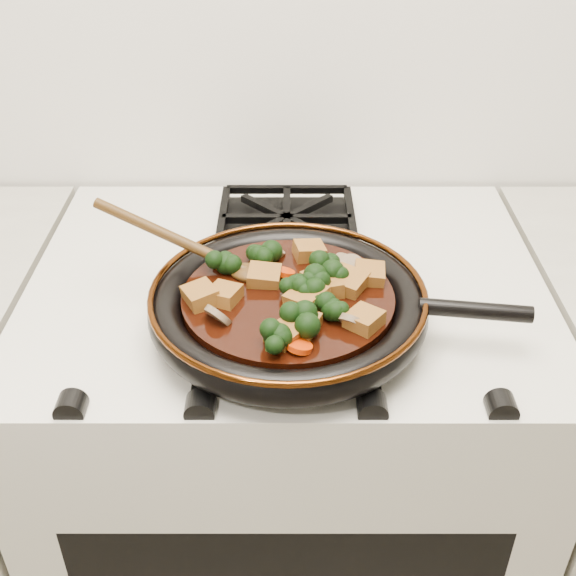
{
  "coord_description": "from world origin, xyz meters",
  "views": [
    {
      "loc": [
        0.0,
        0.8,
        1.49
      ],
      "look_at": [
        0.0,
        1.56,
        0.97
      ],
      "focal_mm": 45.0,
      "sensor_mm": 36.0,
      "label": 1
    }
  ],
  "objects": [
    {
      "name": "tofu_cube_4",
      "position": [
        0.03,
        1.65,
        0.97
      ],
      "size": [
        0.05,
        0.04,
        0.03
      ],
      "primitive_type": "cube",
      "rotation": [
        -0.01,
        0.11,
        0.23
      ],
      "color": "brown",
      "rests_on": "braising_sauce"
    },
    {
      "name": "broccoli_floret_3",
      "position": [
        -0.02,
        1.45,
        0.97
      ],
      "size": [
        0.08,
        0.08,
        0.07
      ],
      "primitive_type": null,
      "rotation": [
        0.18,
        -0.13,
        1.86
      ],
      "color": "black",
      "rests_on": "braising_sauce"
    },
    {
      "name": "tofu_cube_10",
      "position": [
        -0.11,
        1.55,
        0.97
      ],
      "size": [
        0.06,
        0.06,
        0.03
      ],
      "primitive_type": "cube",
      "rotation": [
        -0.1,
        0.08,
        2.06
      ],
      "color": "brown",
      "rests_on": "braising_sauce"
    },
    {
      "name": "carrot_coin_1",
      "position": [
        -0.09,
        1.63,
        0.96
      ],
      "size": [
        0.03,
        0.03,
        0.02
      ],
      "primitive_type": "cylinder",
      "rotation": [
        0.21,
        0.15,
        0.0
      ],
      "color": "red",
      "rests_on": "braising_sauce"
    },
    {
      "name": "mushroom_slice_4",
      "position": [
        0.09,
        1.62,
        0.97
      ],
      "size": [
        0.05,
        0.04,
        0.03
      ],
      "primitive_type": "cylinder",
      "rotation": [
        0.58,
        0.0,
        0.29
      ],
      "color": "brown",
      "rests_on": "braising_sauce"
    },
    {
      "name": "broccoli_floret_8",
      "position": [
        0.06,
        1.59,
        0.97
      ],
      "size": [
        0.07,
        0.07,
        0.05
      ],
      "primitive_type": null,
      "rotation": [
        0.02,
        0.02,
        0.14
      ],
      "color": "black",
      "rests_on": "braising_sauce"
    },
    {
      "name": "burner_grate_front",
      "position": [
        0.0,
        1.55,
        0.91
      ],
      "size": [
        0.23,
        0.23,
        0.03
      ],
      "primitive_type": null,
      "color": "black",
      "rests_on": "stove"
    },
    {
      "name": "broccoli_floret_6",
      "position": [
        -0.03,
        1.63,
        0.97
      ],
      "size": [
        0.08,
        0.08,
        0.06
      ],
      "primitive_type": null,
      "rotation": [
        0.08,
        -0.01,
        2.69
      ],
      "color": "black",
      "rests_on": "braising_sauce"
    },
    {
      "name": "tofu_cube_5",
      "position": [
        -0.0,
        1.47,
        0.97
      ],
      "size": [
        0.05,
        0.05,
        0.03
      ],
      "primitive_type": "cube",
      "rotation": [
        0.11,
        0.03,
        0.9
      ],
      "color": "brown",
      "rests_on": "braising_sauce"
    },
    {
      "name": "tofu_cube_11",
      "position": [
        -0.08,
        1.55,
        0.97
      ],
      "size": [
        0.05,
        0.05,
        0.02
      ],
      "primitive_type": "cube",
      "rotation": [
        -0.04,
        0.06,
        1.15
      ],
      "color": "brown",
      "rests_on": "braising_sauce"
    },
    {
      "name": "tofu_cube_3",
      "position": [
        0.11,
        1.6,
        0.97
      ],
      "size": [
        0.04,
        0.04,
        0.03
      ],
      "primitive_type": "cube",
      "rotation": [
        -0.05,
        -0.07,
        3.06
      ],
      "color": "brown",
      "rests_on": "braising_sauce"
    },
    {
      "name": "burner_grate_back",
      "position": [
        0.0,
        1.83,
        0.91
      ],
      "size": [
        0.23,
        0.23,
        0.03
      ],
      "primitive_type": null,
      "color": "black",
      "rests_on": "stove"
    },
    {
      "name": "skillet",
      "position": [
        0.0,
        1.56,
        0.94
      ],
      "size": [
        0.49,
        0.36,
        0.05
      ],
      "rotation": [
        0.0,
        0.0,
        -0.14
      ],
      "color": "black",
      "rests_on": "burner_grate_front"
    },
    {
      "name": "broccoli_floret_7",
      "position": [
        0.04,
        1.56,
        0.97
      ],
      "size": [
        0.08,
        0.08,
        0.07
      ],
      "primitive_type": null,
      "rotation": [
        0.17,
        0.1,
        0.26
      ],
      "color": "black",
      "rests_on": "braising_sauce"
    },
    {
      "name": "tofu_cube_6",
      "position": [
        -0.03,
        1.59,
        0.97
      ],
      "size": [
        0.05,
        0.04,
        0.03
      ],
      "primitive_type": "cube",
      "rotation": [
        0.06,
        -0.08,
        1.47
      ],
      "color": "brown",
      "rests_on": "braising_sauce"
    },
    {
      "name": "mushroom_slice_0",
      "position": [
        -0.08,
        1.51,
        0.97
      ],
      "size": [
        0.05,
        0.05,
        0.04
      ],
      "primitive_type": "cylinder",
      "rotation": [
        0.99,
        0.0,
        2.39
      ],
      "color": "brown",
      "rests_on": "braising_sauce"
    },
    {
      "name": "carrot_coin_0",
      "position": [
        -0.0,
        1.61,
        0.96
      ],
      "size": [
        0.03,
        0.03,
        0.02
      ],
      "primitive_type": "cylinder",
      "rotation": [
        -0.25,
        0.24,
        0.0
      ],
      "color": "red",
      "rests_on": "braising_sauce"
    },
    {
      "name": "stove",
      "position": [
        0.0,
        1.69,
        0.45
      ],
      "size": [
        0.76,
        0.6,
        0.9
      ],
      "primitive_type": "cube",
      "color": "silver",
      "rests_on": "ground"
    },
    {
      "name": "tofu_cube_0",
      "position": [
        0.04,
        1.59,
        0.97
      ],
      "size": [
        0.05,
        0.05,
        0.02
      ],
      "primitive_type": "cube",
      "rotation": [
        -0.03,
        0.11,
        0.78
      ],
      "color": "brown",
      "rests_on": "braising_sauce"
    },
    {
      "name": "mushroom_slice_1",
      "position": [
        0.08,
        1.5,
        0.97
      ],
      "size": [
        0.04,
        0.04,
        0.03
      ],
      "primitive_type": "cylinder",
      "rotation": [
        0.89,
        0.0,
        2.67
      ],
      "color": "brown",
      "rests_on": "braising_sauce"
    },
    {
      "name": "broccoli_floret_5",
      "position": [
        0.06,
        1.51,
        0.97
      ],
      "size": [
        0.07,
        0.08,
        0.07
      ],
      "primitive_type": null,
      "rotation": [
        0.08,
        -0.22,
        1.75
      ],
      "color": "black",
      "rests_on": "braising_sauce"
    },
    {
      "name": "tofu_cube_7",
      "position": [
        0.09,
        1.5,
        0.97
      ],
      "size": [
        0.05,
        0.06,
        0.02
      ],
      "primitive_type": "cube",
      "rotation": [
        -0.04,
        0.02,
        0.89
      ],
      "color": "brown",
      "rests_on": "braising_sauce"
    },
    {
      "name": "tofu_cube_2",
      "position": [
        0.02,
        1.49,
        0.97
      ],
      "size": [
        0.05,
        0.05,
        0.02
      ],
      "primitive_type": "cube",
      "rotation": [
        -0.04,
        -0.02,
        2.71
      ],
      "color": "brown",
      "rests_on": "braising_sauce"
    },
    {
      "name": "broccoli_floret_0",
      "position": [
        0.03,
        1.56,
        0.97
      ],
      "size": [
        0.09,
        0.09,
        0.06
      ],
      "primitive_type": null,
      "rotation": [
        -0.15,
        0.0,
        0.78
      ],
      "color": "black",
      "rests_on": "braising_sauce"
    },
    {
      "name": "broccoli_floret_4",
      "position": [
        -0.09,
        1.62,
        0.97
      ],
      "size": [
        0.08,
        0.07,
        0.06
      ],
      "primitive_type": null,
      "rotation": [
        -0.12,
        0.1,
        2.91
      ],
      "color": "black",
      "rests_on": "braising_sauce"
    },
    {
      "name": "wooden_spoon",
      "position": [
        -0.11,
        1.63,
        0.98
      ],
      "size": [
        0.15,
        0.07,
        0.23
      ],
      "rotation": [
        0.0,
        0.0,
        2.82
      ],
      "color": "#432A0E",
      "rests_on": "braising_sauce"
    },
    {
      "name": "broccoli_floret_9",
      "position": [
        0.05,
        1.61,
        0.97
      ],
      "size": [
        0.08,
        0.08,
        0.07
      ],
      "primitive_type": null,
      "rotation": [
        0.23,
        -0.21,
        0.19
      ],
      "color": "black",
      "rests_on": "braising_sauce"
    },
    {
      "name": "carrot_coin_2",
      "position": [
        0.02,
        1.45,
        0.96
      ],
      "size": [
        0.03,
        0.03,
        0.02
      ],
      "primitive_type": "cylinder",
      "rotation": [
        -0.19,
        0.21,
        0.0
      ],
      "color": "red",
      "rests_on": "braising_sauce"
    },
    {
      "name": "broccoli_floret_1",
      "position": [
        0.02,
        1.55,
        0.97
      ],
      "size": [
        0.07,
        0.06,
        0.06
      ],
      "primitive_type": null,
      "rotation": [
        -0.14,
        -0.07,
        1.41
      ],
      "color": "black",
      "rests_on": "braising_sauce"
    },
    {
      "name": "carrot_coin_3",
      "position": [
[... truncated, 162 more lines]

